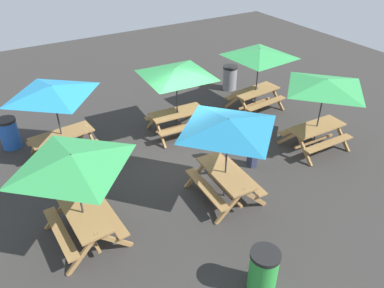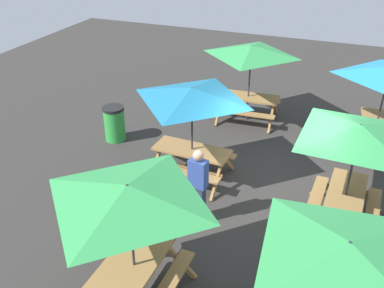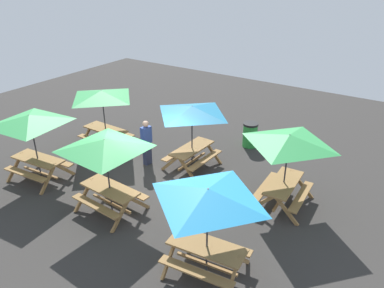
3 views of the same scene
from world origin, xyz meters
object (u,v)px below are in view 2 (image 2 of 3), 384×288
at_px(picnic_table_2, 358,140).
at_px(trash_bin_green, 115,123).
at_px(person_standing, 198,185).
at_px(picnic_table_3, 251,56).
at_px(picnic_table_0, 192,101).
at_px(picnic_table_4, 346,262).
at_px(picnic_table_5, 129,203).

bearing_deg(picnic_table_2, trash_bin_green, -100.71).
relative_size(picnic_table_2, person_standing, 1.69).
distance_m(picnic_table_3, trash_bin_green, 4.27).
height_order(picnic_table_0, trash_bin_green, picnic_table_0).
bearing_deg(person_standing, picnic_table_3, 100.79).
bearing_deg(picnic_table_0, picnic_table_4, -45.02).
height_order(picnic_table_3, trash_bin_green, picnic_table_3).
xyz_separation_m(picnic_table_2, picnic_table_4, (3.27, 0.01, 0.00)).
bearing_deg(picnic_table_2, picnic_table_4, 3.30).
bearing_deg(picnic_table_4, trash_bin_green, -133.00).
relative_size(picnic_table_4, trash_bin_green, 2.87).
relative_size(picnic_table_0, picnic_table_2, 0.83).
bearing_deg(picnic_table_3, picnic_table_2, -55.97).
relative_size(picnic_table_0, picnic_table_5, 1.00).
bearing_deg(picnic_table_5, picnic_table_0, -171.37).
bearing_deg(person_standing, picnic_table_5, -88.17).
height_order(picnic_table_4, picnic_table_5, same).
relative_size(picnic_table_2, trash_bin_green, 2.88).
relative_size(picnic_table_0, trash_bin_green, 2.38).
bearing_deg(picnic_table_4, picnic_table_3, -162.43).
relative_size(picnic_table_4, picnic_table_5, 1.21).
xyz_separation_m(picnic_table_2, picnic_table_5, (3.20, -3.00, 0.00)).
distance_m(picnic_table_4, person_standing, 3.80).
bearing_deg(person_standing, picnic_table_2, 26.12).
distance_m(picnic_table_2, trash_bin_green, 6.49).
relative_size(picnic_table_2, picnic_table_4, 1.00).
xyz_separation_m(picnic_table_0, picnic_table_5, (3.73, 0.47, 0.00)).
xyz_separation_m(picnic_table_0, person_standing, (1.46, 0.70, -1.10)).
bearing_deg(picnic_table_4, picnic_table_0, -142.67).
distance_m(picnic_table_4, picnic_table_5, 3.01).
height_order(picnic_table_0, person_standing, picnic_table_0).
height_order(picnic_table_2, trash_bin_green, picnic_table_2).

